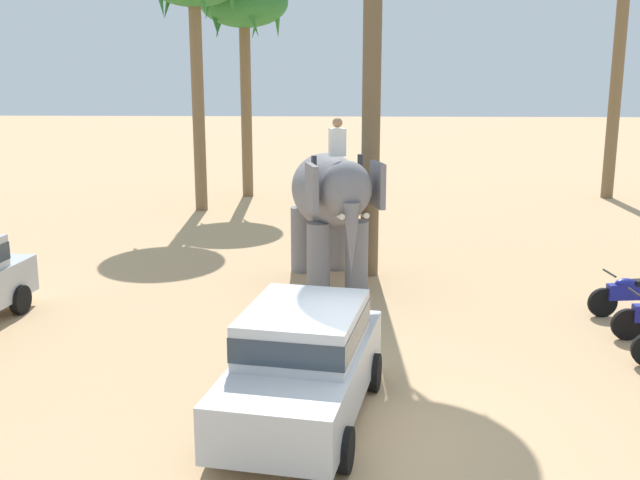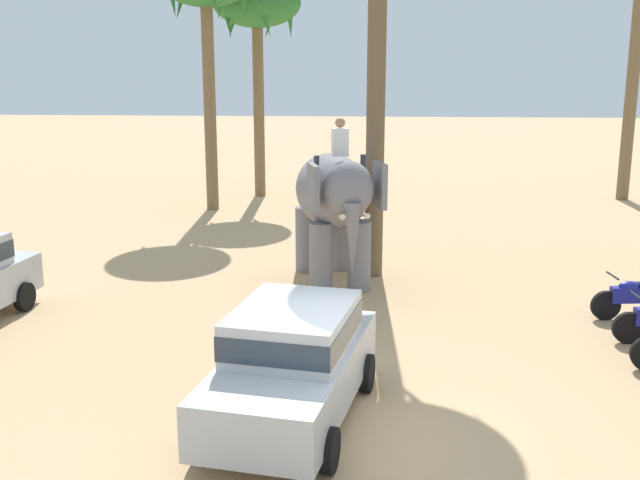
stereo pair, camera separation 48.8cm
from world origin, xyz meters
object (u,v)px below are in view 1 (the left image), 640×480
object	(u,v)px
elephant_with_mahout	(330,199)
palm_tree_behind_elephant	(244,9)
motorcycle_end_of_row	(632,294)
car_sedan_foreground	(303,360)

from	to	relation	value
elephant_with_mahout	palm_tree_behind_elephant	xyz separation A→B (m)	(-3.37, 11.59, 4.87)
motorcycle_end_of_row	palm_tree_behind_elephant	bearing A→B (deg)	124.70
elephant_with_mahout	car_sedan_foreground	bearing A→B (deg)	-92.03
car_sedan_foreground	palm_tree_behind_elephant	distance (m)	19.79
elephant_with_mahout	palm_tree_behind_elephant	distance (m)	13.02
elephant_with_mahout	motorcycle_end_of_row	bearing A→B (deg)	-19.43
car_sedan_foreground	elephant_with_mahout	world-z (taller)	elephant_with_mahout
car_sedan_foreground	motorcycle_end_of_row	distance (m)	8.05
car_sedan_foreground	palm_tree_behind_elephant	size ratio (longest dim) A/B	0.54
motorcycle_end_of_row	elephant_with_mahout	bearing A→B (deg)	160.57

